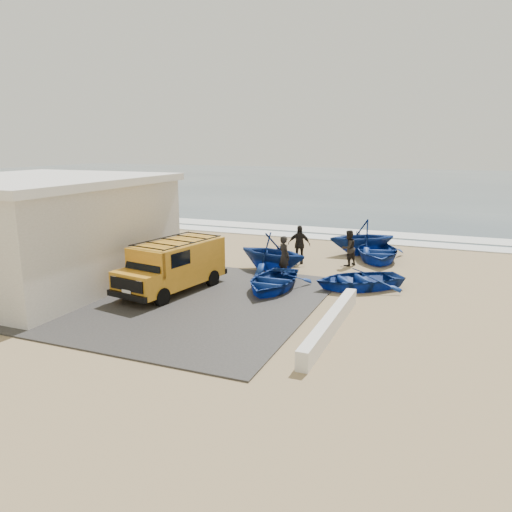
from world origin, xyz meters
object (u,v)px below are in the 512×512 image
(parapet, at_px, (331,323))
(boat_mid_right, at_px, (377,252))
(van, at_px, (174,264))
(fisherman_back, at_px, (299,244))
(boat_near_left, at_px, (272,281))
(building, at_px, (36,230))
(boat_mid_left, at_px, (272,252))
(fisherman_front, at_px, (284,256))
(boat_near_right, at_px, (358,279))
(fisherman_middle, at_px, (348,248))
(boat_far_left, at_px, (362,237))

(parapet, distance_m, boat_mid_right, 10.20)
(van, bearing_deg, fisherman_back, 73.68)
(boat_near_left, bearing_deg, boat_mid_right, 65.25)
(building, bearing_deg, boat_mid_left, 32.70)
(van, height_order, fisherman_front, van)
(boat_near_right, xyz_separation_m, fisherman_back, (-3.44, 3.17, 0.55))
(boat_near_right, height_order, fisherman_front, fisherman_front)
(fisherman_back, bearing_deg, boat_mid_right, 23.54)
(fisherman_middle, bearing_deg, parapet, 39.94)
(boat_near_left, bearing_deg, parapet, -48.63)
(van, bearing_deg, building, -161.40)
(boat_mid_right, distance_m, fisherman_back, 3.95)
(van, height_order, boat_mid_left, van)
(parapet, distance_m, van, 6.96)
(boat_near_left, distance_m, fisherman_back, 4.71)
(boat_mid_left, bearing_deg, boat_mid_right, -32.69)
(boat_near_right, bearing_deg, boat_near_left, -100.47)
(building, distance_m, boat_far_left, 15.34)
(building, xyz_separation_m, fisherman_middle, (11.18, 7.57, -1.32))
(parapet, relative_size, fisherman_back, 3.28)
(fisherman_middle, relative_size, fisherman_back, 0.92)
(fisherman_back, bearing_deg, parapet, -74.30)
(van, relative_size, boat_near_left, 1.37)
(boat_near_left, distance_m, fisherman_middle, 5.43)
(parapet, distance_m, boat_mid_left, 7.62)
(building, bearing_deg, boat_far_left, 42.26)
(boat_mid_right, height_order, boat_far_left, boat_far_left)
(van, bearing_deg, boat_far_left, 69.60)
(van, xyz_separation_m, fisherman_front, (3.20, 3.69, -0.19))
(boat_near_left, bearing_deg, fisherman_back, 93.78)
(boat_near_left, distance_m, boat_far_left, 8.06)
(van, distance_m, boat_far_left, 10.85)
(boat_mid_left, distance_m, boat_mid_right, 5.61)
(boat_near_left, height_order, boat_near_right, boat_near_left)
(boat_near_right, height_order, fisherman_back, fisherman_back)
(fisherman_middle, bearing_deg, boat_near_right, 49.33)
(building, relative_size, boat_near_right, 2.64)
(building, distance_m, van, 6.02)
(building, height_order, boat_far_left, building)
(van, bearing_deg, boat_near_right, 35.10)
(building, height_order, boat_near_left, building)
(van, distance_m, boat_near_left, 3.87)
(boat_near_right, relative_size, fisherman_middle, 2.11)
(fisherman_back, bearing_deg, boat_mid_left, -117.81)
(boat_near_left, relative_size, boat_mid_right, 0.88)
(building, relative_size, boat_far_left, 2.73)
(parapet, bearing_deg, fisherman_back, 113.75)
(boat_mid_right, height_order, fisherman_front, fisherman_front)
(boat_mid_left, bearing_deg, boat_near_left, -146.28)
(parapet, xyz_separation_m, fisherman_middle, (-1.32, 8.57, 0.57))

